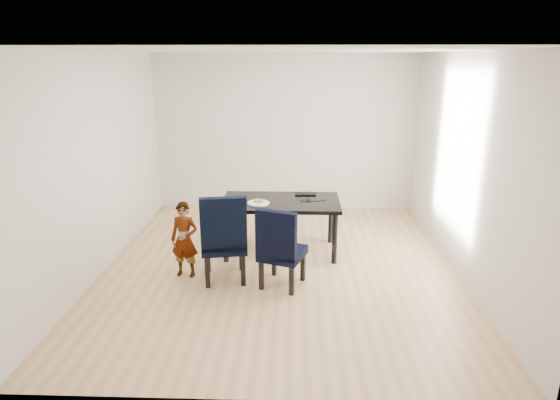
{
  "coord_description": "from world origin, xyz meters",
  "views": [
    {
      "loc": [
        0.2,
        -5.59,
        2.63
      ],
      "look_at": [
        0.0,
        0.2,
        0.85
      ],
      "focal_mm": 30.0,
      "sensor_mm": 36.0,
      "label": 1
    }
  ],
  "objects_px": {
    "chair_left": "(224,236)",
    "laptop": "(305,193)",
    "chair_right": "(283,246)",
    "child": "(185,240)",
    "plate": "(258,203)",
    "dining_table": "(281,226)"
  },
  "relations": [
    {
      "from": "chair_right",
      "to": "laptop",
      "type": "height_order",
      "value": "chair_right"
    },
    {
      "from": "child",
      "to": "dining_table",
      "type": "bearing_deg",
      "value": 43.4
    },
    {
      "from": "chair_left",
      "to": "plate",
      "type": "bearing_deg",
      "value": 53.21
    },
    {
      "from": "dining_table",
      "to": "laptop",
      "type": "height_order",
      "value": "laptop"
    },
    {
      "from": "chair_right",
      "to": "plate",
      "type": "distance_m",
      "value": 0.96
    },
    {
      "from": "chair_left",
      "to": "chair_right",
      "type": "height_order",
      "value": "chair_left"
    },
    {
      "from": "chair_right",
      "to": "laptop",
      "type": "relative_size",
      "value": 3.31
    },
    {
      "from": "chair_right",
      "to": "child",
      "type": "distance_m",
      "value": 1.23
    },
    {
      "from": "chair_right",
      "to": "plate",
      "type": "xyz_separation_m",
      "value": [
        -0.35,
        0.85,
        0.26
      ]
    },
    {
      "from": "chair_left",
      "to": "child",
      "type": "height_order",
      "value": "chair_left"
    },
    {
      "from": "laptop",
      "to": "plate",
      "type": "bearing_deg",
      "value": 35.8
    },
    {
      "from": "chair_right",
      "to": "plate",
      "type": "bearing_deg",
      "value": 131.92
    },
    {
      "from": "dining_table",
      "to": "chair_left",
      "type": "relative_size",
      "value": 1.44
    },
    {
      "from": "child",
      "to": "plate",
      "type": "distance_m",
      "value": 1.11
    },
    {
      "from": "dining_table",
      "to": "chair_right",
      "type": "height_order",
      "value": "chair_right"
    },
    {
      "from": "chair_left",
      "to": "plate",
      "type": "height_order",
      "value": "chair_left"
    },
    {
      "from": "chair_right",
      "to": "child",
      "type": "bearing_deg",
      "value": -170.35
    },
    {
      "from": "laptop",
      "to": "chair_right",
      "type": "bearing_deg",
      "value": 75.57
    },
    {
      "from": "child",
      "to": "chair_right",
      "type": "bearing_deg",
      "value": -0.89
    },
    {
      "from": "chair_right",
      "to": "child",
      "type": "height_order",
      "value": "chair_right"
    },
    {
      "from": "child",
      "to": "laptop",
      "type": "bearing_deg",
      "value": 46.34
    },
    {
      "from": "chair_left",
      "to": "laptop",
      "type": "height_order",
      "value": "chair_left"
    }
  ]
}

